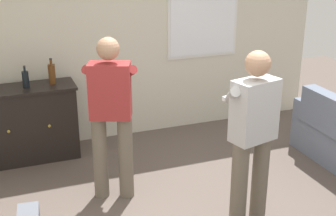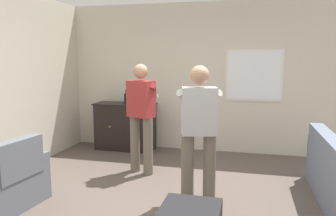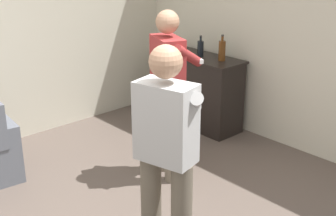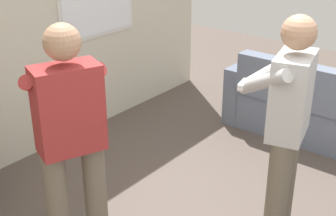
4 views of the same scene
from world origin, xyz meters
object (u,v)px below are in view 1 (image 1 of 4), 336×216
bottle_wine_green (52,74)px  person_standing_right (252,133)px  sideboard_cabinet (28,124)px  person_standing_left (111,111)px  bottle_liquor_amber (26,79)px

bottle_wine_green → person_standing_right: person_standing_right is taller
sideboard_cabinet → person_standing_left: bearing=-58.3°
person_standing_right → sideboard_cabinet: bearing=129.3°
sideboard_cabinet → bottle_liquor_amber: bearing=-30.0°
bottle_wine_green → person_standing_left: 1.29m
sideboard_cabinet → person_standing_left: person_standing_left is taller
person_standing_left → person_standing_right: (1.02, -0.96, 0.00)m
bottle_liquor_amber → person_standing_left: (0.71, -1.17, -0.07)m
bottle_wine_green → person_standing_left: bearing=-71.8°
sideboard_cabinet → person_standing_right: 2.82m
person_standing_left → bottle_liquor_amber: bearing=121.0°
person_standing_left → person_standing_right: 1.40m
sideboard_cabinet → bottle_wine_green: bearing=4.9°
bottle_wine_green → bottle_liquor_amber: bearing=-171.3°
person_standing_left → person_standing_right: bearing=-43.0°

